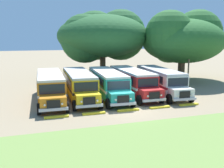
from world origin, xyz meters
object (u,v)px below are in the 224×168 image
broad_shade_tree (102,36)px  utility_pole (189,54)px  parked_bus_slot_0 (50,85)px  secondary_tree (182,39)px  parked_bus_slot_1 (79,83)px  parked_bus_slot_2 (108,82)px  parked_bus_slot_4 (160,80)px  parked_bus_slot_3 (132,80)px

broad_shade_tree → utility_pole: size_ratio=2.04×
broad_shade_tree → utility_pole: bearing=-47.5°
parked_bus_slot_0 → secondary_tree: (20.10, 6.98, 4.67)m
parked_bus_slot_1 → parked_bus_slot_2: same height
parked_bus_slot_2 → utility_pole: size_ratio=1.36×
parked_bus_slot_0 → broad_shade_tree: 16.42m
parked_bus_slot_0 → broad_shade_tree: size_ratio=0.67×
parked_bus_slot_2 → utility_pole: (12.19, 2.72, 2.67)m
parked_bus_slot_2 → parked_bus_slot_4: 6.41m
parked_bus_slot_0 → parked_bus_slot_4: (12.60, -0.28, 0.00)m
parked_bus_slot_0 → parked_bus_slot_1: bearing=94.6°
parked_bus_slot_1 → utility_pole: bearing=100.5°
parked_bus_slot_2 → parked_bus_slot_3: bearing=101.2°
parked_bus_slot_3 → parked_bus_slot_4: bearing=80.3°
parked_bus_slot_1 → secondary_tree: bearing=113.3°
parked_bus_slot_2 → parked_bus_slot_4: bearing=91.6°
parked_bus_slot_2 → secondary_tree: (13.91, 7.13, 4.67)m
parked_bus_slot_2 → parked_bus_slot_0: bearing=-88.6°
parked_bus_slot_1 → parked_bus_slot_3: size_ratio=1.00×
parked_bus_slot_3 → utility_pole: 9.76m
secondary_tree → parked_bus_slot_0: bearing=-160.9°
parked_bus_slot_0 → parked_bus_slot_2: size_ratio=1.00×
utility_pole → parked_bus_slot_1: bearing=-171.1°
parked_bus_slot_4 → broad_shade_tree: size_ratio=0.67×
utility_pole → broad_shade_tree: bearing=132.5°
parked_bus_slot_3 → broad_shade_tree: (-0.12, 12.34, 5.11)m
parked_bus_slot_1 → parked_bus_slot_2: (3.14, -0.31, 0.00)m
parked_bus_slot_0 → parked_bus_slot_2: bearing=90.2°
utility_pole → secondary_tree: bearing=68.7°
broad_shade_tree → parked_bus_slot_0: bearing=-125.9°
parked_bus_slot_2 → secondary_tree: 16.31m
utility_pole → parked_bus_slot_2: bearing=-167.4°
parked_bus_slot_0 → parked_bus_slot_3: size_ratio=1.00×
broad_shade_tree → parked_bus_slot_1: bearing=-116.1°
parked_bus_slot_2 → secondary_tree: size_ratio=0.80×
parked_bus_slot_4 → utility_pole: bearing=120.4°
parked_bus_slot_1 → parked_bus_slot_2: size_ratio=1.00×
parked_bus_slot_3 → broad_shade_tree: bearing=-179.1°
parked_bus_slot_1 → broad_shade_tree: (6.10, 12.48, 5.11)m
parked_bus_slot_1 → parked_bus_slot_4: bearing=88.9°
parked_bus_slot_0 → parked_bus_slot_2: (6.19, -0.15, 0.00)m
parked_bus_slot_4 → parked_bus_slot_0: bearing=-87.1°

